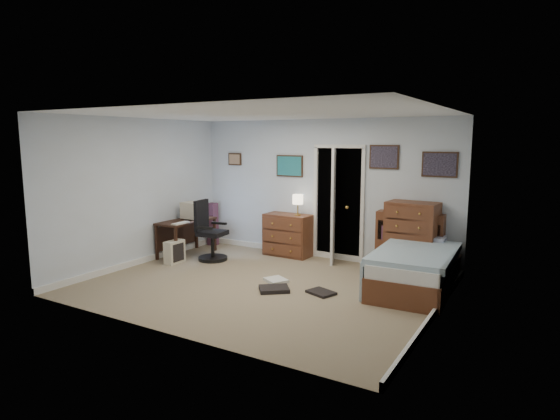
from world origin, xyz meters
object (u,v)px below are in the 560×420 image
Objects in this scene: computer_desk at (183,228)px; low_dresser at (288,235)px; office_chair at (209,237)px; tall_dresser at (412,238)px; bed at (415,268)px.

low_dresser reaches higher than computer_desk.
office_chair is 1.23× the size of low_dresser.
tall_dresser is (4.00, 0.91, 0.07)m from computer_desk.
computer_desk is 4.10m from tall_dresser.
low_dresser is at bearing 28.46° from computer_desk.
computer_desk is 0.67m from office_chair.
office_chair is at bearing -179.38° from bed.
office_chair is at bearing -135.08° from low_dresser.
bed is at bearing -66.69° from tall_dresser.
computer_desk reaches higher than bed.
office_chair is 3.48m from tall_dresser.
bed is (3.60, 0.21, -0.11)m from office_chair.
computer_desk is at bearing 179.35° from bed.
office_chair is 3.61m from bed.
tall_dresser reaches higher than bed.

